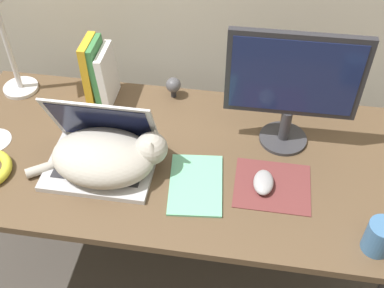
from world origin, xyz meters
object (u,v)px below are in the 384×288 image
mug (381,237)px  notepad (196,184)px  computer_mouse (263,182)px  webcam (173,85)px  cat (107,156)px  external_monitor (293,84)px  desk_lamp (3,17)px  book_row (99,73)px  laptop (102,152)px

mug → notepad: bearing=164.5°
computer_mouse → webcam: size_ratio=1.24×
cat → webcam: (0.13, 0.41, -0.02)m
computer_mouse → external_monitor: bearing=75.6°
cat → external_monitor: bearing=23.1°
computer_mouse → desk_lamp: size_ratio=0.21×
external_monitor → desk_lamp: bearing=174.3°
cat → desk_lamp: bearing=141.7°
cat → mug: bearing=-11.3°
desk_lamp → notepad: desk_lamp is taller
computer_mouse → mug: (0.32, -0.17, 0.03)m
computer_mouse → notepad: 0.21m
book_row → notepad: 0.56m
book_row → desk_lamp: size_ratio=0.51×
book_row → laptop: bearing=-73.5°
desk_lamp → mug: 1.34m
cat → notepad: 0.29m
external_monitor → desk_lamp: size_ratio=0.86×
webcam → book_row: bearing=-169.0°
book_row → notepad: bearing=-42.3°
mug → webcam: bearing=140.0°
external_monitor → book_row: size_ratio=1.71×
laptop → book_row: bearing=106.5°
computer_mouse → desk_lamp: bearing=160.7°
cat → book_row: 0.38m
cat → mug: cat is taller
external_monitor → book_row: external_monitor is taller
cat → computer_mouse: cat is taller
external_monitor → webcam: 0.48m
book_row → notepad: (0.41, -0.37, -0.11)m
laptop → external_monitor: (0.57, 0.20, 0.19)m
book_row → external_monitor: bearing=-10.5°
cat → laptop: bearing=133.4°
notepad → webcam: bearing=109.3°
cat → external_monitor: (0.54, 0.23, 0.17)m
computer_mouse → notepad: size_ratio=0.38×
laptop → computer_mouse: size_ratio=3.42×
notepad → mug: bearing=-15.5°
laptop → external_monitor: external_monitor is taller
laptop → book_row: laptop is taller
notepad → cat: bearing=177.1°
cat → notepad: (0.28, -0.01, -0.07)m
book_row → desk_lamp: desk_lamp is taller
mug → desk_lamp: bearing=158.2°
external_monitor → mug: bearing=-55.9°
laptop → notepad: 0.32m
external_monitor → book_row: 0.69m
laptop → notepad: bearing=-8.8°
computer_mouse → book_row: size_ratio=0.41×
book_row → computer_mouse: bearing=-29.2°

